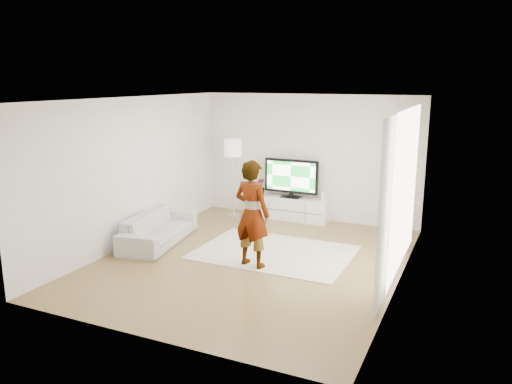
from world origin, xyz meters
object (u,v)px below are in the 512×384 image
at_px(rug, 274,252).
at_px(player, 252,214).
at_px(television, 291,177).
at_px(media_console, 290,208).
at_px(sofa, 159,228).
at_px(floor_lamp, 233,151).

height_order(rug, player, player).
bearing_deg(television, player, -81.72).
distance_m(rug, player, 1.20).
height_order(media_console, television, television).
bearing_deg(player, media_console, -70.15).
xyz_separation_m(player, sofa, (-2.17, 0.37, -0.63)).
bearing_deg(player, sofa, 1.83).
distance_m(television, sofa, 3.26).
bearing_deg(floor_lamp, sofa, -100.15).
xyz_separation_m(television, rug, (0.53, -2.28, -0.96)).
distance_m(television, floor_lamp, 1.45).
bearing_deg(media_console, player, -81.65).
height_order(player, sofa, player).
distance_m(media_console, floor_lamp, 1.84).
bearing_deg(sofa, floor_lamp, -19.95).
height_order(television, rug, television).
bearing_deg(sofa, media_console, -42.89).
relative_size(media_console, floor_lamp, 0.98).
relative_size(media_console, television, 1.40).
distance_m(television, rug, 2.53).
distance_m(media_console, player, 3.13).
bearing_deg(rug, sofa, -169.92).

